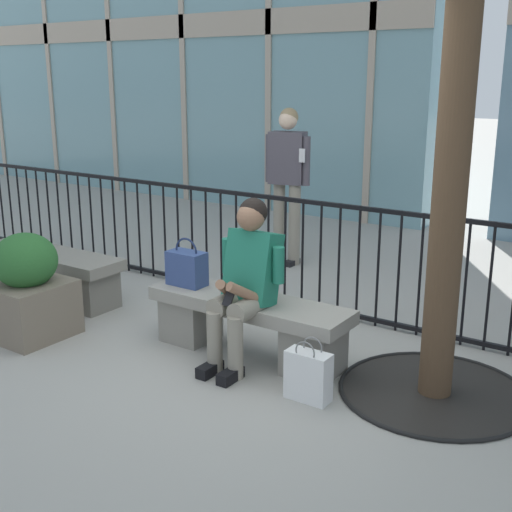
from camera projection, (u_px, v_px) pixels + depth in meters
ground_plane at (249, 354)px, 4.98m from camera, size 60.00×60.00×0.00m
stone_bench at (248, 321)px, 4.91m from camera, size 1.60×0.44×0.45m
seated_person_with_phone at (245, 278)px, 4.67m from camera, size 0.52×0.66×1.21m
handbag_on_bench at (187, 268)px, 5.13m from camera, size 0.31×0.17×0.38m
shopping_bag at (308, 375)px, 4.25m from camera, size 0.29×0.14×0.42m
bystander_at_railing at (287, 174)px, 7.16m from camera, size 0.55×0.30×1.71m
plaza_railing at (320, 258)px, 5.72m from camera, size 9.41×0.04×1.01m
stone_bench_far at (50, 270)px, 6.20m from camera, size 1.60×0.44×0.45m
planter at (28, 289)px, 5.25m from camera, size 0.59×0.59×0.85m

